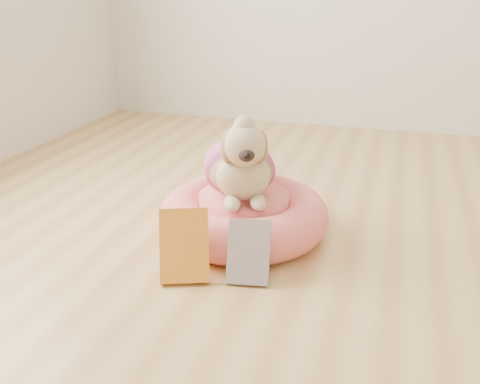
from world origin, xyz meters
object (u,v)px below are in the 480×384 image
(book_white, at_px, (249,252))
(dog, at_px, (240,151))
(book_yellow, at_px, (184,246))
(pet_bed, at_px, (244,215))

(book_white, bearing_deg, dog, 101.97)
(book_yellow, distance_m, book_white, 0.20)
(pet_bed, distance_m, dog, 0.24)
(pet_bed, relative_size, dog, 1.40)
(dog, bearing_deg, book_white, -91.44)
(book_yellow, bearing_deg, dog, 56.87)
(dog, relative_size, book_yellow, 1.91)
(book_yellow, height_order, book_white, book_yellow)
(dog, xyz_separation_m, book_white, (0.12, -0.30, -0.23))
(pet_bed, xyz_separation_m, dog, (-0.01, 0.00, 0.24))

